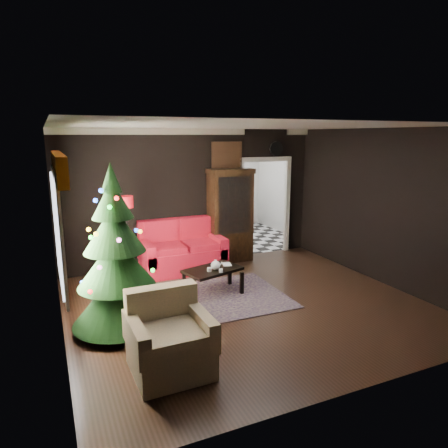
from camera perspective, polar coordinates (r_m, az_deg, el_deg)
name	(u,v)px	position (r m, az deg, el deg)	size (l,w,h in m)	color
floor	(247,304)	(6.69, 3.18, -11.19)	(5.50, 5.50, 0.00)	black
ceiling	(249,126)	(6.14, 3.50, 13.53)	(5.50, 5.50, 0.00)	white
wall_back	(193,197)	(8.53, -4.37, 3.74)	(5.50, 5.50, 0.00)	black
wall_front	(363,266)	(4.27, 18.90, -5.63)	(5.50, 5.50, 0.00)	black
wall_left	(55,237)	(5.60, -22.58, -1.73)	(5.50, 5.50, 0.00)	black
wall_right	(383,207)	(7.90, 21.40, 2.22)	(5.50, 5.50, 0.00)	black
doorway	(264,208)	(9.29, 5.60, 2.23)	(1.10, 0.10, 2.10)	white
left_window	(58,230)	(5.78, -22.29, -0.77)	(0.05, 1.60, 1.40)	white
valance	(59,167)	(5.67, -22.16, 7.40)	(0.12, 2.10, 0.35)	#7D3304
kitchen_floor	(235,238)	(10.81, 1.58, -1.97)	(3.00, 3.00, 0.00)	silver
kitchen_window	(214,170)	(11.84, -1.41, 7.63)	(0.70, 0.06, 0.70)	white
rug	(211,299)	(6.88, -1.77, -10.45)	(2.46, 1.79, 0.01)	#2C2227
loveseat	(182,246)	(8.18, -5.85, -3.12)	(1.70, 0.90, 1.00)	maroon
curio_cabinet	(230,218)	(8.68, 0.86, 0.90)	(0.90, 0.45, 1.90)	black
floor_lamp	(128,239)	(7.55, -13.30, -2.10)	(0.27, 0.27, 1.58)	black
christmas_tree	(116,258)	(5.71, -14.96, -4.56)	(1.26, 1.26, 2.40)	black
armchair	(170,334)	(4.82, -7.62, -15.06)	(0.90, 0.90, 0.92)	tan
coffee_table	(213,280)	(7.06, -1.61, -7.92)	(0.95, 0.57, 0.43)	black
teapot	(215,265)	(6.89, -1.20, -5.79)	(0.18, 0.18, 0.17)	white
cup_a	(209,269)	(6.85, -2.07, -6.39)	(0.08, 0.08, 0.06)	white
cup_b	(221,271)	(6.80, -0.45, -6.54)	(0.07, 0.07, 0.06)	white
book	(223,260)	(7.14, -0.21, -5.01)	(0.15, 0.02, 0.20)	tan
wall_clock	(276,149)	(9.23, 7.30, 10.44)	(0.32, 0.32, 0.06)	white
painting	(227,156)	(8.69, 0.37, 9.56)	(0.62, 0.05, 0.52)	#9E6A38
kitchen_counter	(218,214)	(11.78, -0.92, 1.47)	(1.80, 0.60, 0.90)	silver
kitchen_table	(230,228)	(10.34, 0.81, -0.50)	(0.70, 0.70, 0.75)	#563019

